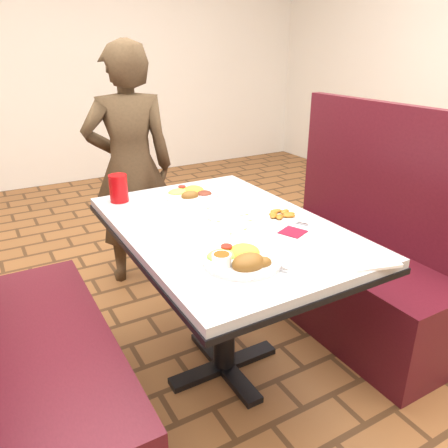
{
  "coord_description": "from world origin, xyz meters",
  "views": [
    {
      "loc": [
        -0.83,
        -1.45,
        1.45
      ],
      "look_at": [
        0.0,
        0.0,
        0.75
      ],
      "focal_mm": 35.0,
      "sensor_mm": 36.0,
      "label": 1
    }
  ],
  "objects": [
    {
      "name": "plantain_plate",
      "position": [
        0.24,
        -0.06,
        0.76
      ],
      "size": [
        0.17,
        0.17,
        0.03
      ],
      "rotation": [
        0.0,
        0.0,
        -0.34
      ],
      "color": "white",
      "rests_on": "dining_table"
    },
    {
      "name": "knife_utensil",
      "position": [
        -0.05,
        -0.38,
        0.76
      ],
      "size": [
        0.05,
        0.17,
        0.0
      ],
      "primitive_type": "cube",
      "rotation": [
        0.0,
        0.0,
        0.24
      ],
      "color": "silver",
      "rests_on": "dining_table"
    },
    {
      "name": "paper_napkin",
      "position": [
        0.26,
        -0.54,
        0.76
      ],
      "size": [
        0.21,
        0.18,
        0.01
      ],
      "primitive_type": "cube",
      "rotation": [
        0.0,
        0.0,
        -0.27
      ],
      "color": "white",
      "rests_on": "dining_table"
    },
    {
      "name": "lettuce_shreds",
      "position": [
        0.04,
        0.06,
        0.75
      ],
      "size": [
        0.28,
        0.32,
        0.0
      ],
      "primitive_type": null,
      "color": "#85B448",
      "rests_on": "dining_table"
    },
    {
      "name": "booth_bench_left",
      "position": [
        -0.8,
        0.0,
        0.33
      ],
      "size": [
        0.47,
        1.2,
        1.17
      ],
      "color": "#55131D",
      "rests_on": "ground"
    },
    {
      "name": "diner_person",
      "position": [
        -0.04,
        1.08,
        0.74
      ],
      "size": [
        0.59,
        0.45,
        1.47
      ],
      "primitive_type": "imported",
      "rotation": [
        0.0,
        0.0,
        2.95
      ],
      "color": "brown",
      "rests_on": "ground"
    },
    {
      "name": "spoon_utensil",
      "position": [
        0.26,
        -0.14,
        0.75
      ],
      "size": [
        0.07,
        0.11,
        0.0
      ],
      "primitive_type": "cube",
      "rotation": [
        0.0,
        0.0,
        0.5
      ],
      "color": "silver",
      "rests_on": "dining_table"
    },
    {
      "name": "near_dinner_plate",
      "position": [
        -0.12,
        -0.33,
        0.78
      ],
      "size": [
        0.27,
        0.27,
        0.08
      ],
      "rotation": [
        0.0,
        0.0,
        0.43
      ],
      "color": "white",
      "rests_on": "dining_table"
    },
    {
      "name": "maroon_napkin",
      "position": [
        0.19,
        -0.21,
        0.75
      ],
      "size": [
        0.12,
        0.12,
        0.0
      ],
      "primitive_type": "cube",
      "rotation": [
        0.0,
        0.0,
        0.4
      ],
      "color": "maroon",
      "rests_on": "dining_table"
    },
    {
      "name": "fork_utensil",
      "position": [
        -0.13,
        -0.38,
        0.76
      ],
      "size": [
        0.07,
        0.15,
        0.0
      ],
      "primitive_type": "cube",
      "rotation": [
        0.0,
        0.0,
        -0.39
      ],
      "color": "silver",
      "rests_on": "dining_table"
    },
    {
      "name": "red_tumbler",
      "position": [
        -0.29,
        0.49,
        0.81
      ],
      "size": [
        0.09,
        0.09,
        0.13
      ],
      "primitive_type": "cylinder",
      "color": "red",
      "rests_on": "dining_table"
    },
    {
      "name": "booth_bench_right",
      "position": [
        0.8,
        0.0,
        0.33
      ],
      "size": [
        0.47,
        1.2,
        1.17
      ],
      "color": "#55131D",
      "rests_on": "ground"
    },
    {
      "name": "far_dinner_plate",
      "position": [
        0.04,
        0.39,
        0.77
      ],
      "size": [
        0.26,
        0.26,
        0.07
      ],
      "rotation": [
        0.0,
        0.0,
        0.36
      ],
      "color": "white",
      "rests_on": "dining_table"
    },
    {
      "name": "dining_table",
      "position": [
        0.0,
        0.0,
        0.65
      ],
      "size": [
        0.81,
        1.21,
        0.75
      ],
      "color": "silver",
      "rests_on": "ground"
    }
  ]
}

